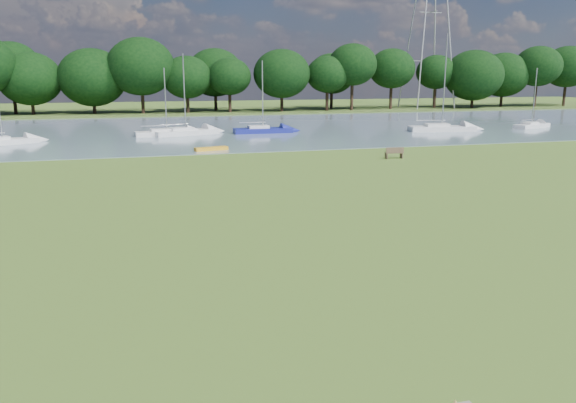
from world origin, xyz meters
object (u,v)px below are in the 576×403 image
object	(u,v)px
riverbank_bench	(394,153)
sailboat_1	(262,129)
sailboat_5	(532,124)
sailboat_7	(185,130)
sailboat_4	(166,132)
kayak	(211,149)
sailboat_6	(441,126)
sailboat_0	(2,140)

from	to	relation	value
riverbank_bench	sailboat_1	world-z (taller)	sailboat_1
sailboat_1	sailboat_5	xyz separation A→B (m)	(30.71, -2.52, -0.06)
riverbank_bench	sailboat_7	xyz separation A→B (m)	(-13.04, 20.01, 0.09)
sailboat_4	sailboat_7	bearing A→B (deg)	-2.22
riverbank_bench	sailboat_1	distance (m)	20.50
sailboat_1	sailboat_4	world-z (taller)	sailboat_1
kayak	sailboat_6	bearing A→B (deg)	5.97
kayak	sailboat_1	distance (m)	14.00
sailboat_1	sailboat_7	xyz separation A→B (m)	(-7.84, 0.18, -0.00)
sailboat_0	sailboat_1	size ratio (longest dim) A/B	1.04
sailboat_5	sailboat_1	bearing A→B (deg)	153.39
sailboat_0	sailboat_4	size ratio (longest dim) A/B	1.16
sailboat_4	sailboat_5	bearing A→B (deg)	-9.68
sailboat_6	sailboat_1	bearing A→B (deg)	-179.17
sailboat_0	sailboat_7	bearing A→B (deg)	-11.21
sailboat_6	kayak	bearing A→B (deg)	-150.42
sailboat_0	sailboat_6	world-z (taller)	sailboat_6
sailboat_6	sailboat_4	bearing A→B (deg)	-176.04
kayak	sailboat_5	xyz separation A→B (m)	(37.69, 9.62, 0.26)
kayak	sailboat_6	size ratio (longest dim) A/B	0.27
sailboat_4	sailboat_5	distance (m)	40.50
sailboat_1	sailboat_5	bearing A→B (deg)	-4.49
sailboat_1	kayak	bearing A→B (deg)	-119.70
riverbank_bench	sailboat_1	xyz separation A→B (m)	(-5.20, 19.83, 0.09)
sailboat_6	sailboat_7	world-z (taller)	sailboat_6
sailboat_1	sailboat_5	size ratio (longest dim) A/B	1.10
sailboat_0	sailboat_1	xyz separation A→B (m)	(23.85, 3.36, 0.05)
sailboat_0	sailboat_5	world-z (taller)	sailboat_0
riverbank_bench	sailboat_7	bearing A→B (deg)	126.94
sailboat_7	sailboat_1	bearing A→B (deg)	-20.76
sailboat_4	sailboat_6	xyz separation A→B (m)	(28.52, -3.25, 0.09)
sailboat_0	sailboat_5	xyz separation A→B (m)	(54.56, 0.84, -0.02)
sailboat_7	kayak	bearing A→B (deg)	-105.41
sailboat_4	sailboat_5	xyz separation A→B (m)	(40.42, -2.58, -0.01)
sailboat_4	sailboat_7	world-z (taller)	sailboat_7
sailboat_1	sailboat_0	bearing A→B (deg)	-171.78
kayak	sailboat_5	distance (m)	38.90
riverbank_bench	sailboat_5	size ratio (longest dim) A/B	0.21
sailboat_6	riverbank_bench	bearing A→B (deg)	-118.85
sailboat_0	riverbank_bench	bearing A→B (deg)	-53.25
sailboat_4	sailboat_6	world-z (taller)	sailboat_6
sailboat_4	sailboat_6	size ratio (longest dim) A/B	0.65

